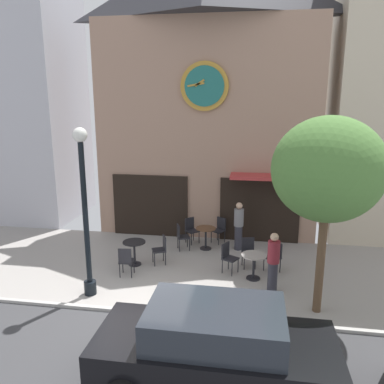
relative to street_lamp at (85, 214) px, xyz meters
name	(u,v)px	position (x,y,z in m)	size (l,w,h in m)	color
ground_plane	(138,321)	(1.61, -1.01, -2.26)	(25.35, 11.47, 0.13)	gray
clock_building	(208,89)	(2.42, 5.77, 3.12)	(8.02, 3.34, 10.31)	#9E7A66
neighbor_building_left	(11,56)	(-5.84, 6.56, 4.49)	(5.00, 3.68, 13.45)	#B2B2BC
street_lamp	(85,214)	(0.00, 0.00, 0.00)	(0.36, 0.36, 4.40)	black
street_tree	(328,170)	(5.82, 0.07, 1.27)	(2.54, 2.28, 4.73)	brown
cafe_table_center_right	(134,248)	(0.61, 1.98, -1.70)	(0.70, 0.70, 0.76)	black
cafe_table_center_left	(206,234)	(2.64, 3.62, -1.71)	(0.68, 0.68, 0.76)	black
cafe_table_center	(254,262)	(4.27, 1.59, -1.70)	(0.73, 0.73, 0.74)	black
cafe_chair_facing_wall	(228,255)	(3.52, 1.91, -1.70)	(0.54, 0.54, 0.90)	black
cafe_chair_left_end	(275,255)	(4.88, 2.20, -1.70)	(0.56, 0.56, 0.90)	black
cafe_chair_mid_row	(181,235)	(1.82, 3.41, -1.70)	(0.52, 0.52, 0.90)	black
cafe_chair_near_tree	(161,248)	(1.42, 2.20, -1.70)	(0.53, 0.53, 0.90)	black
cafe_chair_outer	(191,228)	(2.04, 4.15, -1.70)	(0.57, 0.57, 0.90)	black
cafe_chair_near_lamp	(126,260)	(0.62, 1.14, -1.70)	(0.43, 0.43, 0.90)	black
cafe_chair_by_entrance	(248,250)	(4.11, 2.43, -1.70)	(0.48, 0.48, 0.90)	black
cafe_chair_corner	(220,228)	(3.04, 4.34, -1.70)	(0.56, 0.56, 0.90)	black
pedestrian_grey	(239,226)	(3.74, 3.74, -1.37)	(0.45, 0.45, 1.67)	#2D2D38
pedestrian_maroon	(273,262)	(4.77, 0.87, -1.37)	(0.44, 0.44, 1.67)	#2D2D38
parked_car_black	(215,348)	(3.61, -2.83, -1.47)	(4.31, 2.03, 1.55)	black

